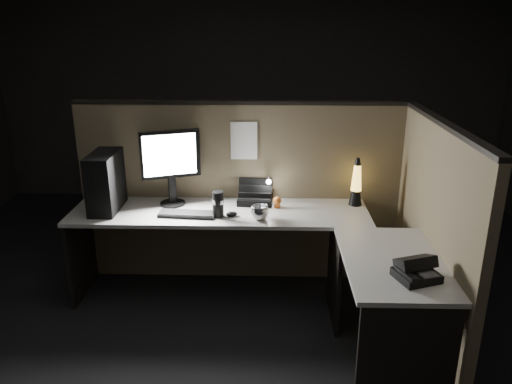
{
  "coord_description": "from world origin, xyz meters",
  "views": [
    {
      "loc": [
        0.23,
        -2.99,
        2.14
      ],
      "look_at": [
        0.14,
        0.35,
        0.97
      ],
      "focal_mm": 35.0,
      "sensor_mm": 36.0,
      "label": 1
    }
  ],
  "objects_px": {
    "pc_tower": "(105,182)",
    "monitor": "(171,160)",
    "keyboard": "(187,214)",
    "lava_lamp": "(356,186)",
    "desk_phone": "(415,270)"
  },
  "relations": [
    {
      "from": "desk_phone",
      "to": "keyboard",
      "type": "bearing_deg",
      "value": 127.72
    },
    {
      "from": "pc_tower",
      "to": "monitor",
      "type": "height_order",
      "value": "monitor"
    },
    {
      "from": "monitor",
      "to": "lava_lamp",
      "type": "bearing_deg",
      "value": -19.92
    },
    {
      "from": "lava_lamp",
      "to": "keyboard",
      "type": "bearing_deg",
      "value": -168.42
    },
    {
      "from": "pc_tower",
      "to": "monitor",
      "type": "bearing_deg",
      "value": 14.79
    },
    {
      "from": "keyboard",
      "to": "lava_lamp",
      "type": "xyz_separation_m",
      "value": [
        1.3,
        0.27,
        0.15
      ]
    },
    {
      "from": "pc_tower",
      "to": "keyboard",
      "type": "height_order",
      "value": "pc_tower"
    },
    {
      "from": "monitor",
      "to": "keyboard",
      "type": "bearing_deg",
      "value": -78.87
    },
    {
      "from": "keyboard",
      "to": "desk_phone",
      "type": "relative_size",
      "value": 1.55
    },
    {
      "from": "pc_tower",
      "to": "keyboard",
      "type": "distance_m",
      "value": 0.68
    },
    {
      "from": "monitor",
      "to": "desk_phone",
      "type": "xyz_separation_m",
      "value": [
        1.61,
        -1.17,
        -0.31
      ]
    },
    {
      "from": "lava_lamp",
      "to": "desk_phone",
      "type": "height_order",
      "value": "lava_lamp"
    },
    {
      "from": "lava_lamp",
      "to": "desk_phone",
      "type": "distance_m",
      "value": 1.2
    },
    {
      "from": "pc_tower",
      "to": "desk_phone",
      "type": "distance_m",
      "value": 2.35
    },
    {
      "from": "monitor",
      "to": "keyboard",
      "type": "xyz_separation_m",
      "value": [
        0.15,
        -0.25,
        -0.35
      ]
    }
  ]
}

